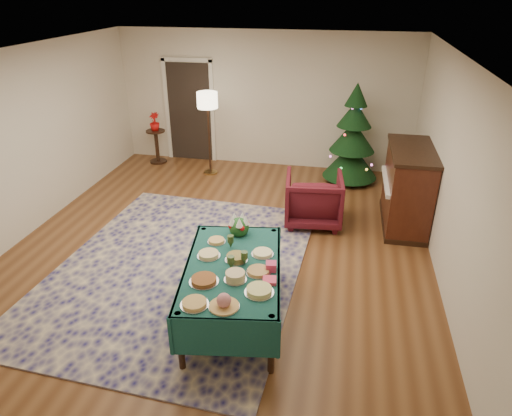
% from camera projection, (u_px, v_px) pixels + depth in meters
% --- Properties ---
extents(room_shell, '(7.00, 7.00, 7.00)m').
position_uv_depth(room_shell, '(217.00, 160.00, 6.13)').
color(room_shell, '#593319').
rests_on(room_shell, ground).
extents(doorway, '(1.08, 0.04, 2.16)m').
position_uv_depth(doorway, '(190.00, 109.00, 9.58)').
color(doorway, black).
rests_on(doorway, ground).
extents(rug, '(3.41, 4.36, 0.02)m').
position_uv_depth(rug, '(179.00, 267.00, 6.21)').
color(rug, '#191655').
rests_on(rug, ground).
extents(buffet_table, '(1.32, 1.95, 0.71)m').
position_uv_depth(buffet_table, '(233.00, 276.00, 5.05)').
color(buffet_table, black).
rests_on(buffet_table, ground).
extents(platter_0, '(0.28, 0.28, 0.04)m').
position_uv_depth(platter_0, '(194.00, 303.00, 4.37)').
color(platter_0, silver).
rests_on(platter_0, buffet_table).
extents(platter_1, '(0.30, 0.30, 0.15)m').
position_uv_depth(platter_1, '(224.00, 302.00, 4.33)').
color(platter_1, silver).
rests_on(platter_1, buffet_table).
extents(platter_2, '(0.30, 0.30, 0.06)m').
position_uv_depth(platter_2, '(259.00, 291.00, 4.55)').
color(platter_2, silver).
rests_on(platter_2, buffet_table).
extents(platter_3, '(0.31, 0.31, 0.05)m').
position_uv_depth(platter_3, '(204.00, 280.00, 4.71)').
color(platter_3, silver).
rests_on(platter_3, buffet_table).
extents(platter_4, '(0.24, 0.24, 0.10)m').
position_uv_depth(platter_4, '(235.00, 276.00, 4.73)').
color(platter_4, silver).
rests_on(platter_4, buffet_table).
extents(platter_5, '(0.27, 0.27, 0.04)m').
position_uv_depth(platter_5, '(258.00, 271.00, 4.87)').
color(platter_5, silver).
rests_on(platter_5, buffet_table).
extents(platter_6, '(0.27, 0.27, 0.05)m').
position_uv_depth(platter_6, '(209.00, 255.00, 5.15)').
color(platter_6, silver).
rests_on(platter_6, buffet_table).
extents(platter_7, '(0.26, 0.26, 0.07)m').
position_uv_depth(platter_7, '(236.00, 258.00, 5.08)').
color(platter_7, silver).
rests_on(platter_7, buffet_table).
extents(platter_8, '(0.26, 0.26, 0.04)m').
position_uv_depth(platter_8, '(262.00, 253.00, 5.19)').
color(platter_8, silver).
rests_on(platter_8, buffet_table).
extents(platter_9, '(0.22, 0.22, 0.04)m').
position_uv_depth(platter_9, '(216.00, 241.00, 5.44)').
color(platter_9, silver).
rests_on(platter_9, buffet_table).
extents(goblet_0, '(0.08, 0.08, 0.16)m').
position_uv_depth(goblet_0, '(231.00, 241.00, 5.29)').
color(goblet_0, '#2D471E').
rests_on(goblet_0, buffet_table).
extents(goblet_1, '(0.08, 0.08, 0.16)m').
position_uv_depth(goblet_1, '(244.00, 258.00, 4.97)').
color(goblet_1, '#2D471E').
rests_on(goblet_1, buffet_table).
extents(goblet_2, '(0.08, 0.08, 0.16)m').
position_uv_depth(goblet_2, '(231.00, 263.00, 4.89)').
color(goblet_2, '#2D471E').
rests_on(goblet_2, buffet_table).
extents(napkin_stack, '(0.16, 0.16, 0.04)m').
position_uv_depth(napkin_stack, '(269.00, 280.00, 4.71)').
color(napkin_stack, '#ED4266').
rests_on(napkin_stack, buffet_table).
extents(gift_box, '(0.13, 0.13, 0.09)m').
position_uv_depth(gift_box, '(271.00, 266.00, 4.90)').
color(gift_box, '#DB3D6D').
rests_on(gift_box, buffet_table).
extents(centerpiece, '(0.25, 0.26, 0.29)m').
position_uv_depth(centerpiece, '(239.00, 225.00, 5.57)').
color(centerpiece, '#1E4C1E').
rests_on(centerpiece, buffet_table).
extents(armchair, '(0.95, 0.90, 0.90)m').
position_uv_depth(armchair, '(314.00, 197.00, 7.20)').
color(armchair, '#4E101A').
rests_on(armchair, ground).
extents(floor_lamp, '(0.40, 0.40, 1.64)m').
position_uv_depth(floor_lamp, '(208.00, 105.00, 8.68)').
color(floor_lamp, '#A57F3F').
rests_on(floor_lamp, ground).
extents(side_table, '(0.40, 0.40, 0.71)m').
position_uv_depth(side_table, '(157.00, 147.00, 9.71)').
color(side_table, black).
rests_on(side_table, ground).
extents(potted_plant, '(0.21, 0.37, 0.21)m').
position_uv_depth(potted_plant, '(155.00, 126.00, 9.50)').
color(potted_plant, red).
rests_on(potted_plant, side_table).
extents(christmas_tree, '(1.23, 1.23, 1.89)m').
position_uv_depth(christmas_tree, '(353.00, 139.00, 8.58)').
color(christmas_tree, black).
rests_on(christmas_tree, ground).
extents(piano, '(0.70, 1.46, 1.26)m').
position_uv_depth(piano, '(407.00, 188.00, 7.08)').
color(piano, black).
rests_on(piano, ground).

